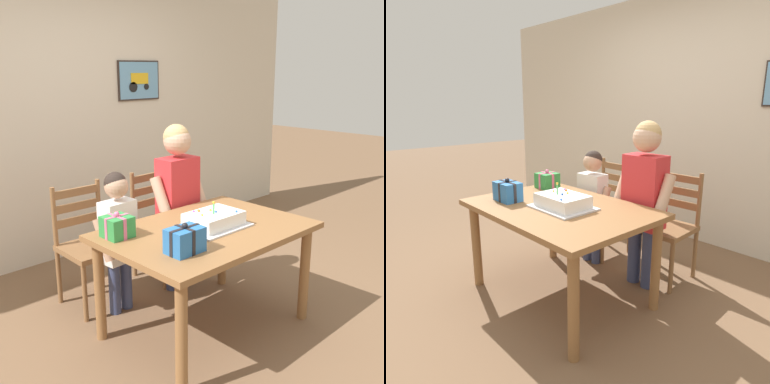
{
  "view_description": "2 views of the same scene",
  "coord_description": "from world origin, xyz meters",
  "views": [
    {
      "loc": [
        -2.11,
        -2.04,
        1.77
      ],
      "look_at": [
        0.0,
        0.14,
        0.96
      ],
      "focal_mm": 43.9,
      "sensor_mm": 36.0,
      "label": 1
    },
    {
      "loc": [
        1.92,
        -1.55,
        1.48
      ],
      "look_at": [
        0.03,
        0.15,
        0.82
      ],
      "focal_mm": 32.68,
      "sensor_mm": 36.0,
      "label": 2
    }
  ],
  "objects": [
    {
      "name": "ground_plane",
      "position": [
        0.0,
        0.0,
        0.0
      ],
      "size": [
        20.0,
        20.0,
        0.0
      ],
      "primitive_type": "plane",
      "color": "brown"
    },
    {
      "name": "back_wall",
      "position": [
        0.0,
        1.88,
        1.3
      ],
      "size": [
        6.4,
        0.11,
        2.6
      ],
      "color": "beige",
      "rests_on": "ground"
    },
    {
      "name": "dining_table",
      "position": [
        0.0,
        0.0,
        0.64
      ],
      "size": [
        1.35,
        0.95,
        0.73
      ],
      "color": "olive",
      "rests_on": "ground"
    },
    {
      "name": "birthday_cake",
      "position": [
        0.05,
        -0.01,
        0.78
      ],
      "size": [
        0.44,
        0.34,
        0.19
      ],
      "color": "silver",
      "rests_on": "dining_table"
    },
    {
      "name": "gift_box_red_large",
      "position": [
        -0.52,
        0.28,
        0.8
      ],
      "size": [
        0.17,
        0.17,
        0.17
      ],
      "color": "#2D8E42",
      "rests_on": "dining_table"
    },
    {
      "name": "gift_box_beside_cake",
      "position": [
        -0.39,
        -0.2,
        0.81
      ],
      "size": [
        0.22,
        0.15,
        0.18
      ],
      "color": "#286BB7",
      "rests_on": "dining_table"
    },
    {
      "name": "chair_left",
      "position": [
        -0.36,
        0.88,
        0.47
      ],
      "size": [
        0.43,
        0.43,
        0.92
      ],
      "color": "brown",
      "rests_on": "ground"
    },
    {
      "name": "chair_right",
      "position": [
        0.36,
        0.88,
        0.47
      ],
      "size": [
        0.44,
        0.44,
        0.92
      ],
      "color": "brown",
      "rests_on": "ground"
    },
    {
      "name": "child_older",
      "position": [
        0.3,
        0.61,
        0.82
      ],
      "size": [
        0.49,
        0.28,
        1.35
      ],
      "color": "#38426B",
      "rests_on": "ground"
    },
    {
      "name": "child_younger",
      "position": [
        -0.28,
        0.61,
        0.64
      ],
      "size": [
        0.39,
        0.23,
        1.06
      ],
      "color": "#38426B",
      "rests_on": "ground"
    }
  ]
}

